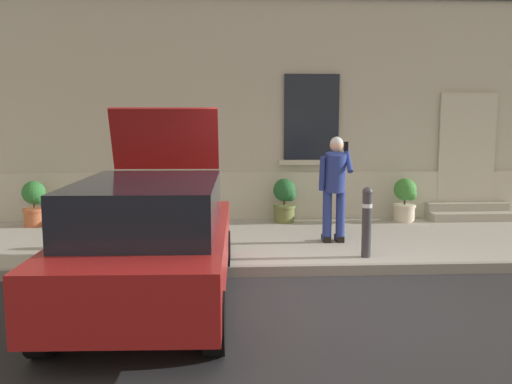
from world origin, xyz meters
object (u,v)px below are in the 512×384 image
at_px(hatchback_car_red, 151,239).
at_px(planter_terracotta, 35,202).
at_px(bollard_near_person, 367,220).
at_px(person_on_phone, 335,183).
at_px(planter_cream, 405,199).
at_px(planter_olive, 285,199).
at_px(planter_charcoal, 161,201).

bearing_deg(hatchback_car_red, planter_terracotta, 122.51).
relative_size(bollard_near_person, person_on_phone, 0.60).
distance_m(hatchback_car_red, bollard_near_person, 3.34).
distance_m(hatchback_car_red, planter_terracotta, 5.09).
bearing_deg(planter_cream, bollard_near_person, -118.05).
bearing_deg(person_on_phone, planter_olive, 110.85).
bearing_deg(planter_cream, planter_terracotta, -179.52).
distance_m(bollard_near_person, planter_charcoal, 4.26).
distance_m(person_on_phone, planter_charcoal, 3.50).
xyz_separation_m(planter_charcoal, planter_cream, (4.77, 0.08, 0.00)).
distance_m(bollard_near_person, planter_terracotta, 6.29).
xyz_separation_m(hatchback_car_red, bollard_near_person, (2.94, 1.57, -0.09)).
height_order(person_on_phone, planter_cream, person_on_phone).
xyz_separation_m(planter_olive, planter_cream, (2.39, -0.05, 0.00)).
relative_size(planter_terracotta, planter_olive, 1.00).
height_order(hatchback_car_red, bollard_near_person, hatchback_car_red).
relative_size(person_on_phone, planter_cream, 2.03).
bearing_deg(planter_olive, bollard_near_person, -72.24).
distance_m(hatchback_car_red, planter_olive, 4.85).
height_order(hatchback_car_red, planter_charcoal, hatchback_car_red).
distance_m(person_on_phone, planter_cream, 2.59).
bearing_deg(planter_charcoal, hatchback_car_red, -85.35).
distance_m(planter_terracotta, planter_olive, 4.77).
height_order(planter_charcoal, planter_olive, same).
xyz_separation_m(hatchback_car_red, person_on_phone, (2.65, 2.54, 0.35)).
xyz_separation_m(person_on_phone, planter_cream, (1.77, 1.81, -0.54)).
bearing_deg(bollard_near_person, planter_cream, 61.95).
distance_m(planter_olive, planter_cream, 2.39).
distance_m(bollard_near_person, planter_cream, 3.15).
height_order(bollard_near_person, planter_olive, bollard_near_person).
distance_m(planter_charcoal, planter_cream, 4.77).
bearing_deg(bollard_near_person, person_on_phone, 106.68).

